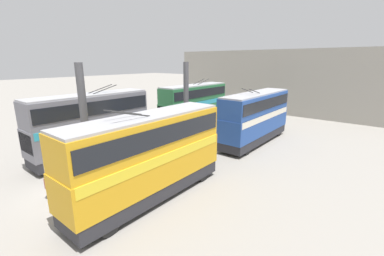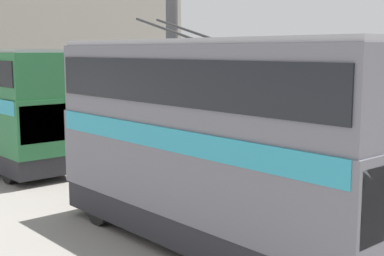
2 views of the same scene
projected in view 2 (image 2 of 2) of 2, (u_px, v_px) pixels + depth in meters
support_column_far at (172, 82)px, 21.61m from camera, size 0.87×0.87×7.97m
bus_left_far at (176, 93)px, 28.67m from camera, size 10.60×2.54×5.68m
bus_right_near at (206, 132)px, 13.55m from camera, size 10.27×2.54×6.04m
oil_drum at (297, 175)px, 20.38m from camera, size 0.67×0.67×0.84m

